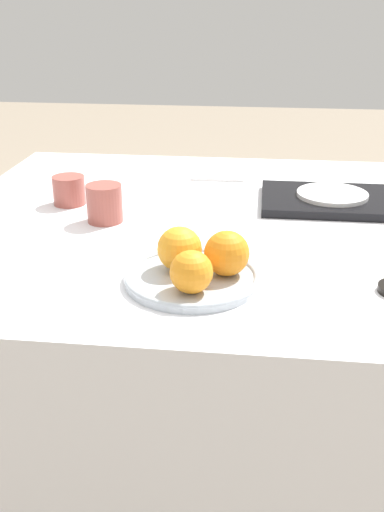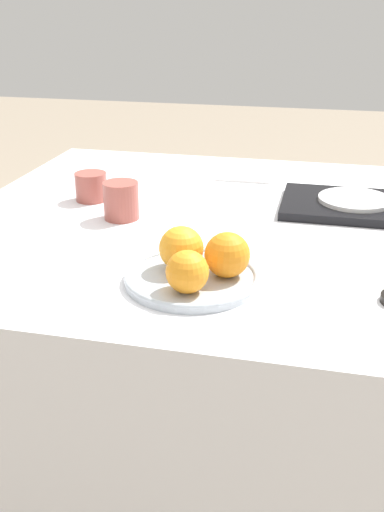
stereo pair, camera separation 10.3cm
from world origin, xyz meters
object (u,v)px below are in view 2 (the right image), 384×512
object	(u,v)px
orange_2	(187,272)
cup_0	(91,187)
fruit_platter	(192,277)
orange_1	(181,248)
serving_tray	(354,206)
side_plate	(355,199)
cup_1	(121,201)
orange_0	(229,255)
napkin	(246,175)

from	to	relation	value
orange_2	cup_0	distance (m)	0.57
fruit_platter	orange_1	size ratio (longest dim) A/B	2.99
orange_2	cup_0	size ratio (longest dim) A/B	0.94
serving_tray	fruit_platter	bearing A→B (deg)	-121.66
side_plate	cup_1	world-z (taller)	cup_1
serving_tray	side_plate	world-z (taller)	side_plate
orange_0	side_plate	xyz separation A→B (m)	(0.22, 0.45, -0.03)
orange_0	serving_tray	size ratio (longest dim) A/B	0.24
serving_tray	orange_0	bearing A→B (deg)	-116.47
orange_0	orange_2	size ratio (longest dim) A/B	1.11
fruit_platter	orange_1	xyz separation A→B (m)	(-0.02, 0.02, 0.04)
fruit_platter	side_plate	world-z (taller)	side_plate
fruit_platter	cup_0	xyz separation A→B (m)	(-0.34, 0.39, 0.03)
cup_0	cup_1	bearing A→B (deg)	-42.98
fruit_platter	serving_tray	bearing A→B (deg)	58.34
cup_1	fruit_platter	bearing A→B (deg)	-51.15
orange_0	orange_1	world-z (taller)	same
cup_0	orange_0	bearing A→B (deg)	-42.87
fruit_platter	cup_1	bearing A→B (deg)	128.85
orange_2	serving_tray	world-z (taller)	orange_2
orange_0	cup_1	size ratio (longest dim) A/B	0.95
fruit_platter	side_plate	xyz separation A→B (m)	(0.28, 0.46, 0.02)
serving_tray	napkin	distance (m)	0.36
orange_1	cup_0	bearing A→B (deg)	130.99
serving_tray	cup_1	xyz separation A→B (m)	(-0.51, -0.18, 0.03)
fruit_platter	side_plate	size ratio (longest dim) A/B	1.42
orange_2	serving_tray	distance (m)	0.59
cup_1	napkin	bearing A→B (deg)	60.92
cup_1	napkin	distance (m)	0.46
serving_tray	napkin	size ratio (longest dim) A/B	2.29
orange_0	orange_2	xyz separation A→B (m)	(-0.06, -0.07, -0.00)
side_plate	orange_0	bearing A→B (deg)	-116.47
orange_0	cup_0	bearing A→B (deg)	137.13
napkin	orange_0	bearing A→B (deg)	-84.35
orange_0	orange_2	distance (m)	0.09
orange_1	orange_2	xyz separation A→B (m)	(0.03, -0.08, -0.00)
cup_0	fruit_platter	bearing A→B (deg)	-48.68
cup_0	cup_1	world-z (taller)	cup_1
fruit_platter	serving_tray	size ratio (longest dim) A/B	0.72
orange_1	napkin	distance (m)	0.66
orange_0	orange_2	bearing A→B (deg)	-126.81
orange_1	napkin	xyz separation A→B (m)	(0.02, 0.66, -0.05)
orange_2	side_plate	bearing A→B (deg)	61.91
fruit_platter	orange_1	world-z (taller)	orange_1
cup_1	orange_2	bearing A→B (deg)	-55.73
orange_2	serving_tray	xyz separation A→B (m)	(0.28, 0.52, -0.04)
fruit_platter	orange_2	bearing A→B (deg)	-84.31
orange_0	serving_tray	distance (m)	0.50
orange_1	serving_tray	bearing A→B (deg)	54.71
orange_0	serving_tray	world-z (taller)	orange_0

